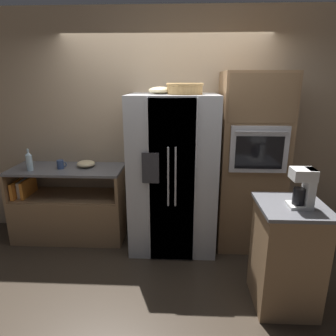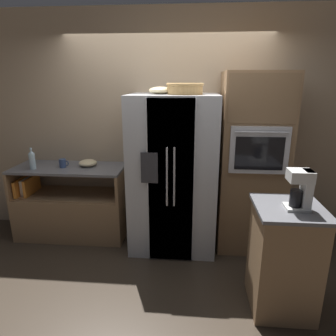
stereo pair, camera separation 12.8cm
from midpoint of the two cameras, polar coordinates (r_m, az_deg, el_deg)
name	(u,v)px [view 2 (the right image)]	position (r m, az deg, el deg)	size (l,w,h in m)	color
ground_plane	(164,243)	(3.88, 0.21, -14.08)	(20.00, 20.00, 0.00)	#382D23
wall_back	(167,126)	(3.85, 0.81, 7.93)	(12.00, 0.06, 2.80)	tan
counter_left	(72,210)	(4.12, -16.91, -7.73)	(1.38, 0.60, 0.93)	#93704C
refrigerator	(173,173)	(3.53, 2.06, -1.04)	(0.99, 0.84, 1.82)	silver
wall_oven	(251,163)	(3.64, 16.58, 0.88)	(0.74, 0.72, 2.06)	#93704C
island_counter	(283,258)	(2.91, 22.36, -15.58)	(0.56, 0.59, 0.97)	#93704C
wicker_basket	(185,88)	(3.31, 4.40, 14.93)	(0.40, 0.40, 0.12)	tan
fruit_bowl	(161,90)	(3.37, -0.29, 14.58)	(0.26, 0.26, 0.08)	beige
bottle_tall	(32,160)	(3.95, -23.63, 1.47)	(0.07, 0.07, 0.27)	silver
mug	(63,163)	(3.90, -18.51, 0.86)	(0.12, 0.08, 0.11)	#384C7A
mixing_bowl	(88,163)	(3.88, -14.12, 0.95)	(0.22, 0.22, 0.08)	beige
coffee_maker	(301,188)	(2.62, 25.37, -3.49)	(0.18, 0.16, 0.33)	white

